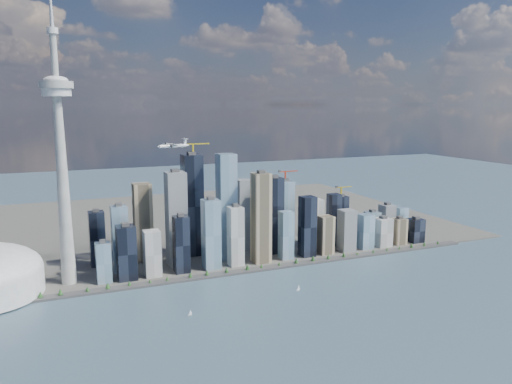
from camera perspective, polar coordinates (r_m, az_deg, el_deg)
name	(u,v)px	position (r m, az deg, el deg)	size (l,w,h in m)	color
ground	(295,325)	(765.20, 4.44, -14.95)	(4000.00, 4000.00, 0.00)	#385562
seawall	(236,272)	(977.26, -2.31, -9.16)	(1100.00, 22.00, 4.00)	#383838
land	(179,223)	(1392.05, -8.78, -3.47)	(1400.00, 900.00, 3.00)	#4C4C47
shoreline_trees	(236,269)	(975.07, -2.32, -8.78)	(960.53, 7.20, 8.80)	#3F2D1E
skyscraper_cluster	(248,223)	(1055.20, -0.94, -3.59)	(736.00, 142.00, 242.02)	black
needle_tower	(61,155)	(930.75, -21.41, 3.97)	(56.00, 56.00, 550.50)	gray
airplane	(173,146)	(868.49, -9.44, 5.26)	(61.12, 54.47, 15.07)	silver
sailboat_west	(190,313)	(801.30, -7.53, -13.57)	(7.15, 2.33, 9.90)	silver
sailboat_east	(298,288)	(895.43, 4.87, -10.91)	(7.83, 3.68, 10.85)	silver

